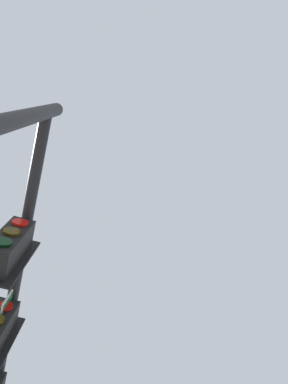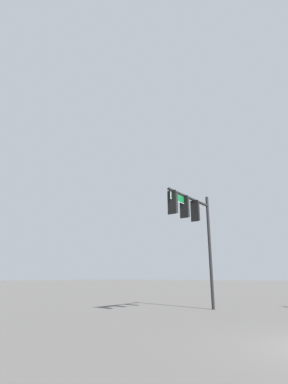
# 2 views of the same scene
# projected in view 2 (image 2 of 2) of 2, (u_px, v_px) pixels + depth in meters

# --- Properties ---
(signal_pole_near) EXTENTS (4.95, 0.64, 6.99)m
(signal_pole_near) POSITION_uv_depth(u_px,v_px,m) (193.00, 218.00, 17.73)
(signal_pole_near) COLOR black
(signal_pole_near) RESTS_ON ground_plane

